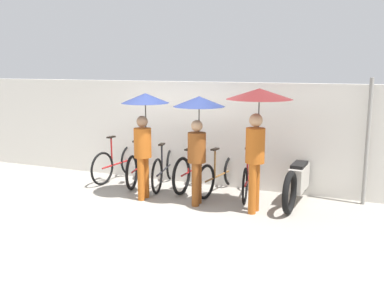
# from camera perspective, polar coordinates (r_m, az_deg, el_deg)

# --- Properties ---
(ground_plane) EXTENTS (30.00, 30.00, 0.00)m
(ground_plane) POSITION_cam_1_polar(r_m,az_deg,el_deg) (7.42, -7.02, -8.96)
(ground_plane) COLOR gray
(back_wall) EXTENTS (11.89, 0.12, 2.13)m
(back_wall) POSITION_cam_1_polar(r_m,az_deg,el_deg) (8.98, -0.72, 1.54)
(back_wall) COLOR silver
(back_wall) RESTS_ON ground
(parked_bicycle_0) EXTENTS (0.44, 1.66, 1.08)m
(parked_bicycle_0) POSITION_cam_1_polar(r_m,az_deg,el_deg) (9.43, -9.93, -2.47)
(parked_bicycle_0) COLOR black
(parked_bicycle_0) RESTS_ON ground
(parked_bicycle_1) EXTENTS (0.51, 1.64, 1.00)m
(parked_bicycle_1) POSITION_cam_1_polar(r_m,az_deg,el_deg) (9.07, -7.06, -2.95)
(parked_bicycle_1) COLOR black
(parked_bicycle_1) RESTS_ON ground
(parked_bicycle_2) EXTENTS (0.50, 1.76, 0.98)m
(parked_bicycle_2) POSITION_cam_1_polar(r_m,az_deg,el_deg) (8.81, -3.67, -3.27)
(parked_bicycle_2) COLOR black
(parked_bicycle_2) RESTS_ON ground
(parked_bicycle_3) EXTENTS (0.44, 1.69, 1.06)m
(parked_bicycle_3) POSITION_cam_1_polar(r_m,az_deg,el_deg) (8.62, 0.00, -3.46)
(parked_bicycle_3) COLOR black
(parked_bicycle_3) RESTS_ON ground
(parked_bicycle_4) EXTENTS (0.48, 1.72, 0.99)m
(parked_bicycle_4) POSITION_cam_1_polar(r_m,az_deg,el_deg) (8.42, 3.70, -4.06)
(parked_bicycle_4) COLOR black
(parked_bicycle_4) RESTS_ON ground
(parked_bicycle_5) EXTENTS (0.45, 1.73, 1.03)m
(parked_bicycle_5) POSITION_cam_1_polar(r_m,az_deg,el_deg) (8.23, 7.51, -4.37)
(parked_bicycle_5) COLOR black
(parked_bicycle_5) RESTS_ON ground
(pedestrian_leading) EXTENTS (0.88, 0.88, 1.96)m
(pedestrian_leading) POSITION_cam_1_polar(r_m,az_deg,el_deg) (7.86, -6.38, 3.30)
(pedestrian_leading) COLOR #B25619
(pedestrian_leading) RESTS_ON ground
(pedestrian_center) EXTENTS (0.91, 0.91, 1.92)m
(pedestrian_center) POSITION_cam_1_polar(r_m,az_deg,el_deg) (7.48, 0.84, 2.97)
(pedestrian_center) COLOR brown
(pedestrian_center) RESTS_ON ground
(pedestrian_trailing) EXTENTS (1.10, 1.10, 2.08)m
(pedestrian_trailing) POSITION_cam_1_polar(r_m,az_deg,el_deg) (7.15, 8.79, 4.09)
(pedestrian_trailing) COLOR #B25619
(pedestrian_trailing) RESTS_ON ground
(motorcycle) EXTENTS (0.58, 2.12, 0.94)m
(motorcycle) POSITION_cam_1_polar(r_m,az_deg,el_deg) (7.98, 14.03, -4.68)
(motorcycle) COLOR black
(motorcycle) RESTS_ON ground
(awning_pole) EXTENTS (0.07, 0.07, 2.25)m
(awning_pole) POSITION_cam_1_polar(r_m,az_deg,el_deg) (8.08, 22.34, 0.19)
(awning_pole) COLOR gray
(awning_pole) RESTS_ON ground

